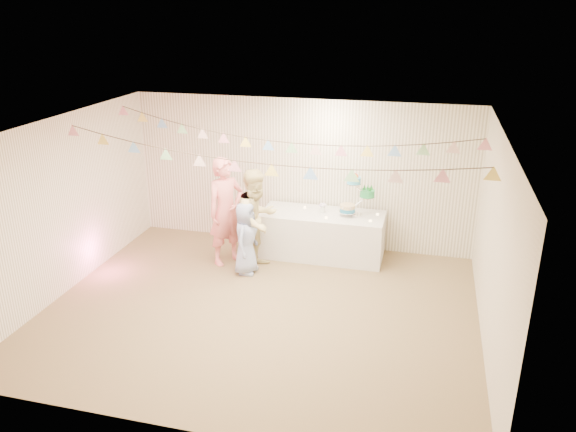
% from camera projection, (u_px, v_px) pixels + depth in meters
% --- Properties ---
extents(floor, '(6.00, 6.00, 0.00)m').
position_uv_depth(floor, '(261.00, 310.00, 7.98)').
color(floor, brown).
rests_on(floor, ground).
extents(ceiling, '(6.00, 6.00, 0.00)m').
position_uv_depth(ceiling, '(257.00, 129.00, 7.06)').
color(ceiling, white).
rests_on(ceiling, ground).
extents(back_wall, '(6.00, 6.00, 0.00)m').
position_uv_depth(back_wall, '(301.00, 173.00, 9.78)').
color(back_wall, white).
rests_on(back_wall, ground).
extents(front_wall, '(6.00, 6.00, 0.00)m').
position_uv_depth(front_wall, '(180.00, 320.00, 5.25)').
color(front_wall, white).
rests_on(front_wall, ground).
extents(left_wall, '(5.00, 5.00, 0.00)m').
position_uv_depth(left_wall, '(63.00, 206.00, 8.21)').
color(left_wall, white).
rests_on(left_wall, ground).
extents(right_wall, '(5.00, 5.00, 0.00)m').
position_uv_depth(right_wall, '(494.00, 247.00, 6.83)').
color(right_wall, white).
rests_on(right_wall, ground).
extents(table, '(2.06, 0.82, 0.77)m').
position_uv_depth(table, '(322.00, 235.00, 9.56)').
color(table, silver).
rests_on(table, floor).
extents(cake_stand, '(0.61, 0.36, 0.69)m').
position_uv_depth(cake_stand, '(357.00, 197.00, 9.23)').
color(cake_stand, silver).
rests_on(cake_stand, table).
extents(cake_bottom, '(0.31, 0.31, 0.15)m').
position_uv_depth(cake_bottom, '(346.00, 212.00, 9.30)').
color(cake_bottom, teal).
rests_on(cake_bottom, cake_stand).
extents(cake_middle, '(0.27, 0.27, 0.22)m').
position_uv_depth(cake_middle, '(368.00, 196.00, 9.26)').
color(cake_middle, '#209448').
rests_on(cake_middle, cake_stand).
extents(cake_top_tier, '(0.25, 0.25, 0.19)m').
position_uv_depth(cake_top_tier, '(353.00, 181.00, 9.11)').
color(cake_top_tier, '#42ADD2').
rests_on(cake_top_tier, cake_stand).
extents(platter, '(0.30, 0.30, 0.02)m').
position_uv_depth(platter, '(292.00, 213.00, 9.50)').
color(platter, white).
rests_on(platter, table).
extents(posy, '(0.14, 0.14, 0.16)m').
position_uv_depth(posy, '(323.00, 209.00, 9.45)').
color(posy, white).
rests_on(posy, table).
extents(person_adult_a, '(0.74, 0.79, 1.81)m').
position_uv_depth(person_adult_a, '(226.00, 211.00, 9.14)').
color(person_adult_a, '#F27E7F').
rests_on(person_adult_a, floor).
extents(person_adult_b, '(0.94, 1.02, 1.67)m').
position_uv_depth(person_adult_b, '(257.00, 220.00, 8.97)').
color(person_adult_b, '#DDC988').
rests_on(person_adult_b, floor).
extents(person_child, '(0.41, 0.60, 1.19)m').
position_uv_depth(person_child, '(246.00, 238.00, 8.88)').
color(person_child, '#909FCC').
rests_on(person_child, floor).
extents(bunting_back, '(5.60, 1.10, 0.40)m').
position_uv_depth(bunting_back, '(280.00, 131.00, 8.14)').
color(bunting_back, pink).
rests_on(bunting_back, ceiling).
extents(bunting_front, '(5.60, 0.90, 0.36)m').
position_uv_depth(bunting_front, '(253.00, 154.00, 6.97)').
color(bunting_front, '#72A5E5').
rests_on(bunting_front, ceiling).
extents(tealight_0, '(0.04, 0.04, 0.03)m').
position_uv_depth(tealight_0, '(275.00, 212.00, 9.47)').
color(tealight_0, '#FFD88C').
rests_on(tealight_0, table).
extents(tealight_1, '(0.04, 0.04, 0.03)m').
position_uv_depth(tealight_1, '(305.00, 207.00, 9.66)').
color(tealight_1, '#FFD88C').
rests_on(tealight_1, table).
extents(tealight_2, '(0.04, 0.04, 0.03)m').
position_uv_depth(tealight_2, '(326.00, 218.00, 9.19)').
color(tealight_2, '#FFD88C').
rests_on(tealight_2, table).
extents(tealight_3, '(0.04, 0.04, 0.03)m').
position_uv_depth(tealight_3, '(345.00, 210.00, 9.54)').
color(tealight_3, '#FFD88C').
rests_on(tealight_3, table).
extents(tealight_4, '(0.04, 0.04, 0.03)m').
position_uv_depth(tealight_4, '(370.00, 221.00, 9.06)').
color(tealight_4, '#FFD88C').
rests_on(tealight_4, table).
extents(tealight_5, '(0.04, 0.04, 0.03)m').
position_uv_depth(tealight_5, '(378.00, 214.00, 9.35)').
color(tealight_5, '#FFD88C').
rests_on(tealight_5, table).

